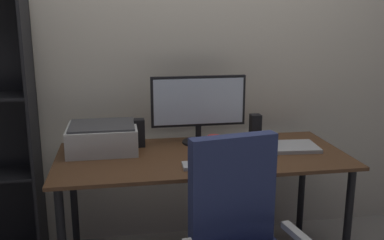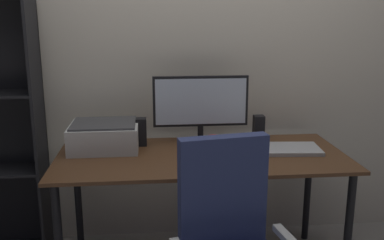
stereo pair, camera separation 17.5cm
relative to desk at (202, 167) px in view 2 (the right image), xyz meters
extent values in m
cube|color=beige|center=(0.00, 0.54, 0.64)|extent=(6.40, 0.10, 2.60)
cube|color=#56351E|center=(0.00, 0.00, 0.07)|extent=(1.65, 0.74, 0.02)
cylinder|color=black|center=(0.77, -0.31, -0.30)|extent=(0.04, 0.04, 0.72)
cylinder|color=black|center=(-0.77, 0.31, -0.30)|extent=(0.04, 0.04, 0.72)
cylinder|color=black|center=(0.77, 0.31, -0.30)|extent=(0.04, 0.04, 0.72)
cylinder|color=black|center=(0.02, 0.23, 0.08)|extent=(0.20, 0.20, 0.01)
cylinder|color=black|center=(0.02, 0.23, 0.14)|extent=(0.04, 0.04, 0.10)
cube|color=black|center=(0.02, 0.23, 0.35)|extent=(0.58, 0.03, 0.31)
cube|color=silver|center=(0.02, 0.21, 0.35)|extent=(0.55, 0.01, 0.28)
cube|color=#B7BABC|center=(0.00, -0.21, 0.09)|extent=(0.29, 0.12, 0.02)
cube|color=black|center=(0.21, -0.23, 0.09)|extent=(0.07, 0.10, 0.03)
cylinder|color=#B72D28|center=(0.08, 0.02, 0.13)|extent=(0.08, 0.08, 0.10)
cube|color=#B72D28|center=(0.12, 0.02, 0.13)|extent=(0.02, 0.01, 0.06)
cube|color=#B7BABC|center=(0.54, 0.02, 0.09)|extent=(0.34, 0.25, 0.02)
cube|color=black|center=(-0.35, 0.22, 0.16)|extent=(0.06, 0.07, 0.17)
cube|color=black|center=(0.39, 0.22, 0.16)|extent=(0.06, 0.07, 0.17)
cube|color=silver|center=(-0.56, 0.17, 0.15)|extent=(0.40, 0.34, 0.15)
cube|color=#424244|center=(-0.56, 0.17, 0.23)|extent=(0.37, 0.31, 0.01)
cube|color=navy|center=(0.03, -0.58, 0.09)|extent=(0.41, 0.13, 0.52)
cube|color=black|center=(-0.98, 0.33, 0.15)|extent=(0.02, 0.28, 1.62)
camera|label=1|loc=(-0.46, -2.33, 0.86)|focal=40.56mm
camera|label=2|loc=(-0.29, -2.36, 0.86)|focal=40.56mm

